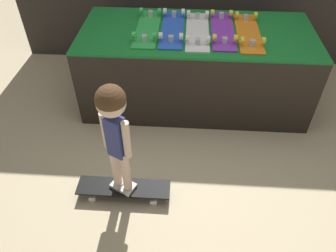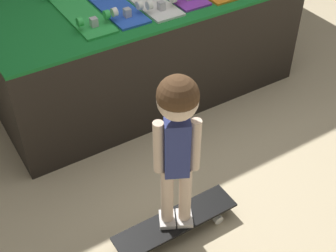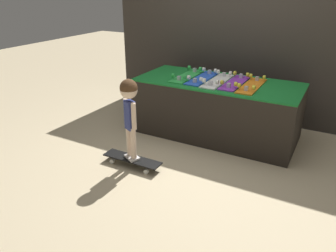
# 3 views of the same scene
# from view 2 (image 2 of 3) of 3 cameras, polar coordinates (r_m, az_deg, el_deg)

# --- Properties ---
(ground_plane) EXTENTS (16.00, 16.00, 0.00)m
(ground_plane) POSITION_cam_2_polar(r_m,az_deg,el_deg) (3.15, 2.12, -0.43)
(ground_plane) COLOR beige
(display_rack) EXTENTS (2.07, 0.92, 0.74)m
(display_rack) POSITION_cam_2_polar(r_m,az_deg,el_deg) (3.33, -3.12, 9.77)
(display_rack) COLOR black
(display_rack) RESTS_ON ground_plane
(skateboard_green_on_rack) EXTENTS (0.20, 0.73, 0.09)m
(skateboard_green_on_rack) POSITION_cam_2_polar(r_m,az_deg,el_deg) (2.99, -10.97, 13.77)
(skateboard_green_on_rack) COLOR green
(skateboard_green_on_rack) RESTS_ON display_rack
(skateboard_blue_on_rack) EXTENTS (0.20, 0.73, 0.09)m
(skateboard_blue_on_rack) POSITION_cam_2_polar(r_m,az_deg,el_deg) (3.07, -7.15, 14.89)
(skateboard_blue_on_rack) COLOR blue
(skateboard_blue_on_rack) RESTS_ON display_rack
(skateboard_on_floor) EXTENTS (0.69, 0.17, 0.09)m
(skateboard_on_floor) POSITION_cam_2_polar(r_m,az_deg,el_deg) (2.52, 0.94, -11.68)
(skateboard_on_floor) COLOR black
(skateboard_on_floor) RESTS_ON ground_plane
(child) EXTENTS (0.20, 0.18, 0.91)m
(child) POSITION_cam_2_polar(r_m,az_deg,el_deg) (2.05, 1.14, -0.36)
(child) COLOR silver
(child) RESTS_ON skateboard_on_floor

